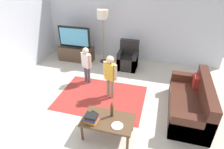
% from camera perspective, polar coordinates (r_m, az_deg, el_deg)
% --- Properties ---
extents(ground, '(7.80, 7.80, 0.00)m').
position_cam_1_polar(ground, '(4.68, -2.01, -10.52)').
color(ground, beige).
extents(wall_back, '(6.00, 0.12, 2.70)m').
position_cam_1_polar(wall_back, '(6.67, 5.75, 15.51)').
color(wall_back, silver).
rests_on(wall_back, ground).
extents(area_rug, '(2.20, 1.60, 0.01)m').
position_cam_1_polar(area_rug, '(5.07, -3.23, -6.71)').
color(area_rug, '#9E2D28').
rests_on(area_rug, ground).
extents(tv_stand, '(1.20, 0.44, 0.50)m').
position_cam_1_polar(tv_stand, '(6.94, -10.47, 6.04)').
color(tv_stand, '#4C3828').
rests_on(tv_stand, ground).
extents(tv, '(1.10, 0.28, 0.71)m').
position_cam_1_polar(tv, '(6.69, -11.03, 10.66)').
color(tv, black).
rests_on(tv, tv_stand).
extents(couch, '(0.80, 1.80, 0.86)m').
position_cam_1_polar(couch, '(4.76, 22.50, -7.97)').
color(couch, '#472319').
rests_on(couch, ground).
extents(armchair, '(0.60, 0.60, 0.90)m').
position_cam_1_polar(armchair, '(6.34, 4.74, 4.55)').
color(armchair, black).
rests_on(armchair, ground).
extents(floor_lamp, '(0.36, 0.36, 1.78)m').
position_cam_1_polar(floor_lamp, '(6.29, -2.72, 16.54)').
color(floor_lamp, '#262626').
rests_on(floor_lamp, ground).
extents(child_near_tv, '(0.34, 0.20, 1.08)m').
position_cam_1_polar(child_near_tv, '(5.40, -7.56, 3.63)').
color(child_near_tv, '#4C4C59').
rests_on(child_near_tv, ground).
extents(child_center, '(0.37, 0.22, 1.16)m').
position_cam_1_polar(child_center, '(4.71, -0.56, 0.36)').
color(child_center, gray).
rests_on(child_center, ground).
extents(coffee_table, '(1.00, 0.60, 0.42)m').
position_cam_1_polar(coffee_table, '(3.88, -1.25, -13.60)').
color(coffee_table, '#513823').
rests_on(coffee_table, ground).
extents(book_stack, '(0.26, 0.24, 0.16)m').
position_cam_1_polar(book_stack, '(3.78, -6.08, -12.61)').
color(book_stack, orange).
rests_on(book_stack, coffee_table).
extents(bottle, '(0.06, 0.06, 0.33)m').
position_cam_1_polar(bottle, '(3.82, -0.02, -10.50)').
color(bottle, '#4C3319').
rests_on(bottle, coffee_table).
extents(tv_remote, '(0.17, 0.12, 0.02)m').
position_cam_1_polar(tv_remote, '(3.98, -5.05, -11.17)').
color(tv_remote, black).
rests_on(tv_remote, coffee_table).
extents(plate, '(0.22, 0.22, 0.02)m').
position_cam_1_polar(plate, '(3.72, 1.57, -14.85)').
color(plate, white).
rests_on(plate, coffee_table).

